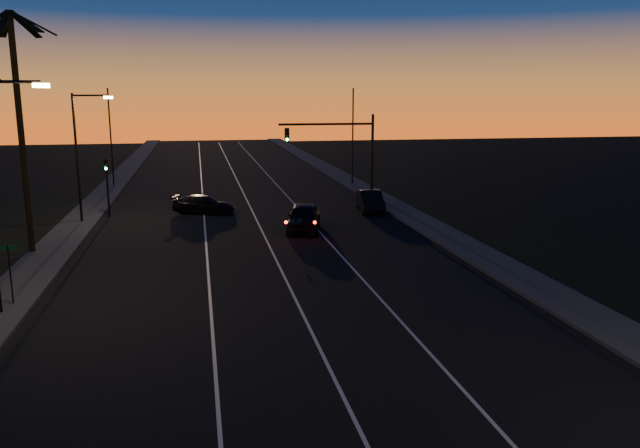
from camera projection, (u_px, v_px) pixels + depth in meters
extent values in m
cube|color=black|center=(259.00, 244.00, 35.81)|extent=(20.00, 170.00, 0.01)
cube|color=#31312F|center=(52.00, 252.00, 33.68)|extent=(2.40, 170.00, 0.16)
cube|color=#31312F|center=(443.00, 234.00, 37.91)|extent=(2.40, 170.00, 0.16)
cube|color=silver|center=(206.00, 246.00, 35.24)|extent=(0.12, 160.00, 0.01)
cube|color=silver|center=(268.00, 243.00, 35.90)|extent=(0.12, 160.00, 0.01)
cube|color=silver|center=(327.00, 240.00, 36.56)|extent=(0.12, 160.00, 0.01)
cylinder|color=black|center=(21.00, 137.00, 32.24)|extent=(0.32, 0.32, 12.50)
cube|color=black|center=(34.00, 23.00, 31.53)|extent=(2.18, 0.92, 1.18)
cube|color=black|center=(25.00, 25.00, 32.09)|extent=(1.25, 2.12, 1.18)
cube|color=black|center=(5.00, 24.00, 31.90)|extent=(1.34, 2.09, 1.18)
cube|color=black|center=(5.00, 20.00, 30.07)|extent=(0.45, 2.16, 1.18)
cube|color=black|center=(25.00, 21.00, 30.63)|extent=(1.95, 1.61, 1.18)
cylinder|color=black|center=(8.00, 82.00, 22.54)|extent=(2.20, 0.12, 0.12)
cube|color=#F6D262|center=(41.00, 85.00, 22.77)|extent=(0.55, 0.26, 0.16)
cylinder|color=black|center=(77.00, 160.00, 40.56)|extent=(0.16, 0.16, 8.50)
cylinder|color=black|center=(90.00, 95.00, 39.93)|extent=(2.20, 0.12, 0.12)
cube|color=#F6D262|center=(108.00, 97.00, 40.17)|extent=(0.55, 0.26, 0.16)
cylinder|color=black|center=(11.00, 276.00, 24.86)|extent=(0.06, 0.06, 2.60)
cube|color=#0D522A|center=(8.00, 248.00, 24.63)|extent=(0.70, 0.03, 0.20)
cylinder|color=black|center=(372.00, 162.00, 46.50)|extent=(0.20, 0.20, 7.00)
cylinder|color=black|center=(326.00, 124.00, 45.27)|extent=(7.00, 0.16, 0.16)
cube|color=black|center=(287.00, 135.00, 44.88)|extent=(0.32, 0.28, 1.00)
sphere|color=black|center=(287.00, 131.00, 44.65)|extent=(0.20, 0.20, 0.20)
sphere|color=black|center=(287.00, 135.00, 44.71)|extent=(0.20, 0.20, 0.20)
sphere|color=#14FF59|center=(287.00, 140.00, 44.78)|extent=(0.20, 0.20, 0.20)
cylinder|color=black|center=(108.00, 187.00, 43.20)|extent=(0.14, 0.14, 4.20)
cube|color=black|center=(106.00, 164.00, 42.87)|extent=(0.28, 0.25, 0.90)
sphere|color=black|center=(105.00, 160.00, 42.67)|extent=(0.18, 0.18, 0.18)
sphere|color=black|center=(106.00, 165.00, 42.73)|extent=(0.18, 0.18, 0.18)
sphere|color=#14FF59|center=(106.00, 169.00, 42.79)|extent=(0.18, 0.18, 0.18)
cylinder|color=black|center=(111.00, 138.00, 56.84)|extent=(0.14, 0.14, 9.00)
cylinder|color=black|center=(353.00, 137.00, 58.11)|extent=(0.14, 0.14, 9.00)
imported|color=black|center=(304.00, 217.00, 39.14)|extent=(3.06, 5.24, 1.68)
sphere|color=#FF0F05|center=(286.00, 222.00, 36.25)|extent=(0.18, 0.18, 0.18)
sphere|color=#FF0F05|center=(315.00, 222.00, 36.19)|extent=(0.18, 0.18, 0.18)
imported|color=black|center=(370.00, 201.00, 45.59)|extent=(2.15, 4.74, 1.51)
imported|color=black|center=(204.00, 204.00, 44.84)|extent=(4.83, 3.27, 1.30)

